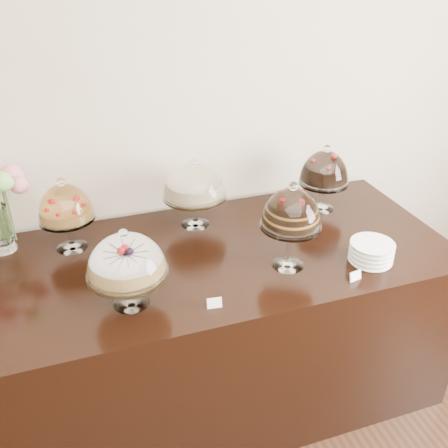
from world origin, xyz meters
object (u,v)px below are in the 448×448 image
object	(u,v)px
cake_stand_sugar_sponge	(126,259)
cake_stand_choco_layer	(292,212)
cake_stand_cheesecake	(194,184)
plate_stack	(371,252)
display_counter	(221,325)
cake_stand_fruit_tart	(65,206)
cake_stand_dark_choco	(324,170)

from	to	relation	value
cake_stand_sugar_sponge	cake_stand_choco_layer	bearing A→B (deg)	3.49
cake_stand_cheesecake	plate_stack	distance (m)	0.91
cake_stand_cheesecake	plate_stack	world-z (taller)	cake_stand_cheesecake
cake_stand_sugar_sponge	plate_stack	distance (m)	1.11
cake_stand_choco_layer	cake_stand_cheesecake	size ratio (longest dim) A/B	1.15
cake_stand_sugar_sponge	cake_stand_cheesecake	bearing A→B (deg)	51.74
cake_stand_sugar_sponge	display_counter	bearing A→B (deg)	27.61
cake_stand_cheesecake	cake_stand_fruit_tart	bearing A→B (deg)	-177.66
cake_stand_dark_choco	plate_stack	world-z (taller)	cake_stand_dark_choco
display_counter	cake_stand_sugar_sponge	bearing A→B (deg)	-152.39
cake_stand_choco_layer	plate_stack	size ratio (longest dim) A/B	2.14
plate_stack	display_counter	bearing A→B (deg)	155.04
plate_stack	cake_stand_dark_choco	bearing A→B (deg)	86.30
cake_stand_sugar_sponge	plate_stack	size ratio (longest dim) A/B	1.79
cake_stand_sugar_sponge	cake_stand_dark_choco	size ratio (longest dim) A/B	0.95
display_counter	plate_stack	distance (m)	0.85
cake_stand_choco_layer	display_counter	bearing A→B (deg)	141.96
cake_stand_cheesecake	cake_stand_fruit_tart	xyz separation A→B (m)	(-0.63, -0.03, -0.01)
cake_stand_choco_layer	cake_stand_dark_choco	bearing A→B (deg)	47.58
cake_stand_choco_layer	cake_stand_dark_choco	size ratio (longest dim) A/B	1.13
cake_stand_dark_choco	cake_stand_choco_layer	bearing A→B (deg)	-132.42
cake_stand_sugar_sponge	plate_stack	world-z (taller)	cake_stand_sugar_sponge
cake_stand_sugar_sponge	cake_stand_cheesecake	size ratio (longest dim) A/B	0.96
display_counter	cake_stand_dark_choco	size ratio (longest dim) A/B	5.98
display_counter	cake_stand_fruit_tart	size ratio (longest dim) A/B	6.03
cake_stand_cheesecake	plate_stack	size ratio (longest dim) A/B	1.87
cake_stand_choco_layer	cake_stand_dark_choco	distance (m)	0.61
cake_stand_choco_layer	cake_stand_fruit_tart	size ratio (longest dim) A/B	1.14
display_counter	cake_stand_fruit_tart	distance (m)	0.98
cake_stand_sugar_sponge	cake_stand_dark_choco	distance (m)	1.23
display_counter	cake_stand_choco_layer	world-z (taller)	cake_stand_choco_layer
cake_stand_sugar_sponge	plate_stack	xyz separation A→B (m)	(1.10, -0.05, -0.16)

